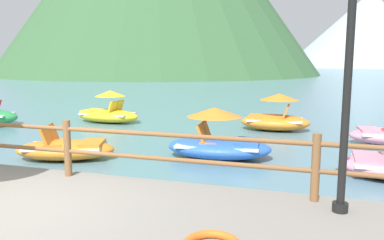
% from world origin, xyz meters
% --- Properties ---
extents(ground_plane, '(200.00, 200.00, 0.00)m').
position_xyz_m(ground_plane, '(0.00, 40.00, 0.00)').
color(ground_plane, slate).
extents(dock_railing, '(23.92, 0.12, 0.95)m').
position_xyz_m(dock_railing, '(0.00, 1.55, 0.98)').
color(dock_railing, brown).
rests_on(dock_railing, promenade_dock).
extents(lamp_post, '(0.28, 0.28, 4.03)m').
position_xyz_m(lamp_post, '(4.29, 1.24, 2.83)').
color(lamp_post, black).
rests_on(lamp_post, promenade_dock).
extents(pedal_boat_1, '(2.59, 1.57, 1.22)m').
position_xyz_m(pedal_boat_1, '(1.76, 5.03, 0.40)').
color(pedal_boat_1, blue).
rests_on(pedal_boat_1, ground).
extents(pedal_boat_4, '(2.31, 1.38, 1.24)m').
position_xyz_m(pedal_boat_4, '(2.68, 9.30, 0.42)').
color(pedal_boat_4, orange).
rests_on(pedal_boat_4, ground).
extents(pedal_boat_5, '(2.55, 1.80, 0.82)m').
position_xyz_m(pedal_boat_5, '(-1.67, 3.81, 0.25)').
color(pedal_boat_5, orange).
rests_on(pedal_boat_5, ground).
extents(pedal_boat_6, '(2.61, 1.39, 1.22)m').
position_xyz_m(pedal_boat_6, '(-3.54, 9.10, 0.39)').
color(pedal_boat_6, yellow).
rests_on(pedal_boat_6, ground).
extents(distant_peak, '(53.63, 53.63, 24.52)m').
position_xyz_m(distant_peak, '(19.87, 139.54, 12.26)').
color(distant_peak, '#9EADBC').
rests_on(distant_peak, ground).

